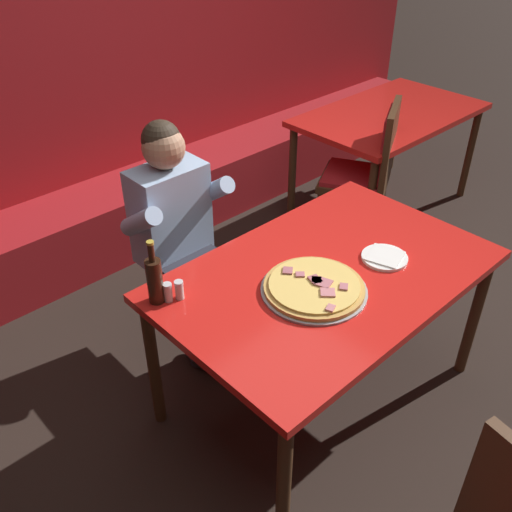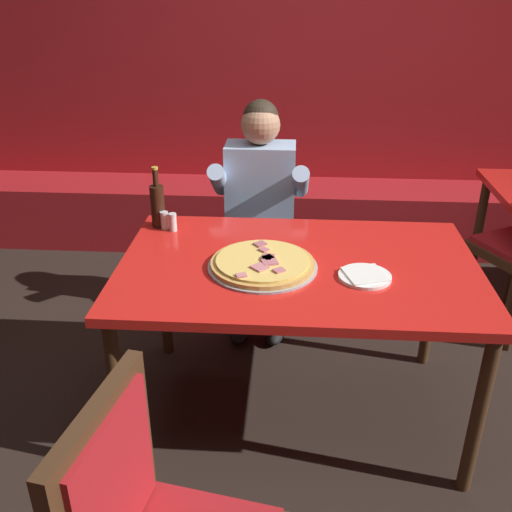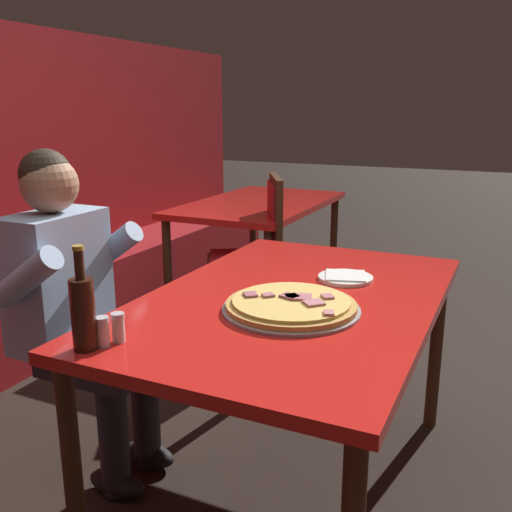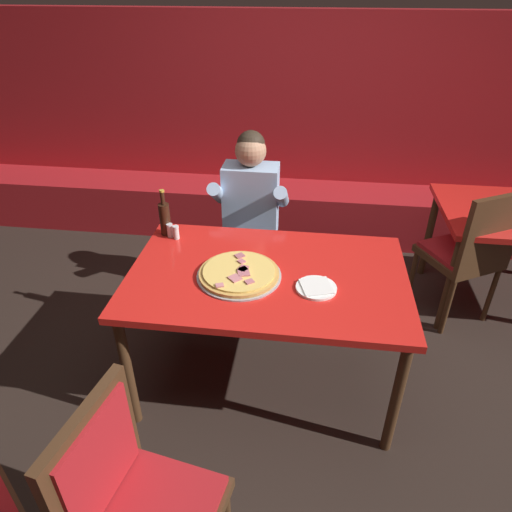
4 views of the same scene
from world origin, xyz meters
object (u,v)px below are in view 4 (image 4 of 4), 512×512
object	(u,v)px
shaker_red_pepper_flakes	(170,231)
shaker_oregano	(176,233)
main_dining_table	(267,284)
diner_seated_blue_shirt	(249,216)
plate_white_paper	(316,288)
dining_chair_far_right	(133,499)
pizza	(239,273)
beer_bottle	(165,218)
dining_chair_far_left	(471,249)

from	to	relation	value
shaker_red_pepper_flakes	shaker_oregano	distance (m)	0.05
main_dining_table	diner_seated_blue_shirt	xyz separation A→B (m)	(-0.21, 0.79, 0.00)
plate_white_paper	diner_seated_blue_shirt	bearing A→B (deg)	117.65
shaker_oregano	dining_chair_far_right	bearing A→B (deg)	-80.70
pizza	shaker_oregano	world-z (taller)	shaker_oregano
pizza	shaker_red_pepper_flakes	bearing A→B (deg)	142.82
plate_white_paper	beer_bottle	world-z (taller)	beer_bottle
beer_bottle	diner_seated_blue_shirt	size ratio (longest dim) A/B	0.23
diner_seated_blue_shirt	main_dining_table	bearing A→B (deg)	-74.99
main_dining_table	diner_seated_blue_shirt	bearing A→B (deg)	105.01
shaker_oregano	diner_seated_blue_shirt	bearing A→B (deg)	53.02
shaker_red_pepper_flakes	shaker_oregano	size ratio (longest dim) A/B	1.00
shaker_oregano	dining_chair_far_left	distance (m)	1.94
plate_white_paper	shaker_oregano	bearing A→B (deg)	154.23
main_dining_table	shaker_red_pepper_flakes	distance (m)	0.71
beer_bottle	dining_chair_far_right	distance (m)	1.59
diner_seated_blue_shirt	dining_chair_far_right	xyz separation A→B (m)	(-0.13, -1.98, -0.12)
beer_bottle	shaker_red_pepper_flakes	bearing A→B (deg)	-43.03
shaker_red_pepper_flakes	dining_chair_far_right	world-z (taller)	dining_chair_far_right
pizza	beer_bottle	world-z (taller)	beer_bottle
dining_chair_far_right	plate_white_paper	bearing A→B (deg)	60.41
beer_bottle	dining_chair_far_left	xyz separation A→B (m)	(1.95, 0.39, -0.30)
shaker_oregano	plate_white_paper	bearing A→B (deg)	-25.77
dining_chair_far_right	dining_chair_far_left	bearing A→B (deg)	49.67
pizza	diner_seated_blue_shirt	world-z (taller)	diner_seated_blue_shirt
pizza	shaker_oregano	bearing A→B (deg)	141.68
plate_white_paper	shaker_oregano	xyz separation A→B (m)	(-0.85, 0.41, 0.03)
diner_seated_blue_shirt	plate_white_paper	bearing A→B (deg)	-62.35
plate_white_paper	shaker_red_pepper_flakes	world-z (taller)	shaker_red_pepper_flakes
plate_white_paper	shaker_red_pepper_flakes	xyz separation A→B (m)	(-0.89, 0.43, 0.03)
main_dining_table	shaker_oregano	world-z (taller)	shaker_oregano
pizza	dining_chair_far_right	world-z (taller)	dining_chair_far_right
dining_chair_far_left	shaker_oregano	bearing A→B (deg)	-166.66
plate_white_paper	beer_bottle	distance (m)	1.04
main_dining_table	shaker_red_pepper_flakes	xyz separation A→B (m)	(-0.63, 0.32, 0.11)
beer_bottle	dining_chair_far_left	world-z (taller)	beer_bottle
diner_seated_blue_shirt	dining_chair_far_left	size ratio (longest dim) A/B	1.25
pizza	beer_bottle	size ratio (longest dim) A/B	1.54
main_dining_table	plate_white_paper	size ratio (longest dim) A/B	7.11
plate_white_paper	dining_chair_far_right	bearing A→B (deg)	-119.59
beer_bottle	shaker_red_pepper_flakes	size ratio (longest dim) A/B	3.40
plate_white_paper	shaker_red_pepper_flakes	size ratio (longest dim) A/B	2.44
main_dining_table	dining_chair_far_right	xyz separation A→B (m)	(-0.34, -1.18, -0.12)
beer_bottle	pizza	bearing A→B (deg)	-37.61
main_dining_table	beer_bottle	world-z (taller)	beer_bottle
dining_chair_far_left	dining_chair_far_right	bearing A→B (deg)	-130.33
main_dining_table	shaker_oregano	size ratio (longest dim) A/B	17.37
shaker_red_pepper_flakes	shaker_oregano	xyz separation A→B (m)	(0.04, -0.02, 0.00)
beer_bottle	shaker_oregano	size ratio (longest dim) A/B	3.40
main_dining_table	pizza	size ratio (longest dim) A/B	3.32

